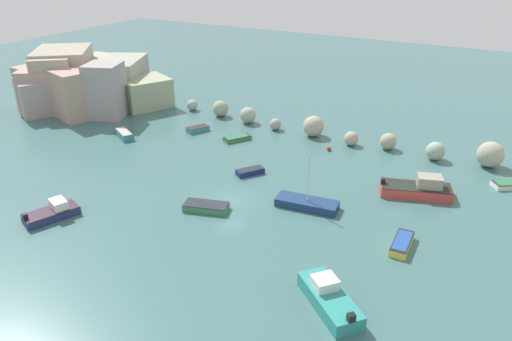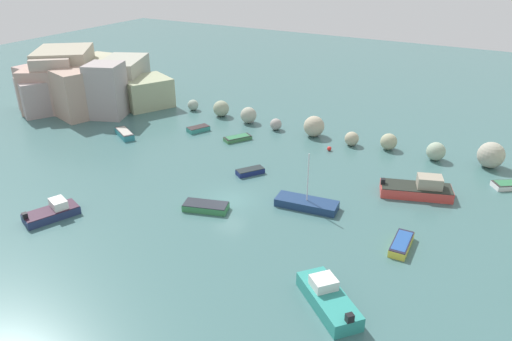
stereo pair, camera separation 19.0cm
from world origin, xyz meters
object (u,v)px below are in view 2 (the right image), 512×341
Objects in this scene: moored_boat_1 at (328,298)px; moored_boat_8 at (238,138)px; moored_boat_0 at (418,189)px; moored_boat_3 at (198,129)px; moored_boat_5 at (206,207)px; channel_buoy at (329,149)px; moored_boat_4 at (52,212)px; moored_boat_2 at (307,203)px; moored_boat_7 at (124,134)px; moored_boat_6 at (509,185)px; moored_boat_9 at (250,171)px; moored_boat_10 at (401,244)px.

moored_boat_8 is (-19.13, 20.76, -0.35)m from moored_boat_1.
moored_boat_0 is at bearing 111.94° from moored_boat_8.
moored_boat_1 is at bearing -104.84° from moored_boat_3.
moored_boat_5 is 1.22× the size of moored_boat_8.
moored_boat_4 is at bearing -121.06° from channel_buoy.
moored_boat_2 is (2.86, -12.37, 0.12)m from channel_buoy.
moored_boat_8 is (11.86, 5.43, -0.13)m from moored_boat_7.
moored_boat_0 is at bearing -175.85° from moored_boat_6.
moored_boat_8 is at bearing -106.85° from moored_boat_9.
moored_boat_8 is at bearing -167.63° from channel_buoy.
moored_boat_3 is at bearing -60.34° from moored_boat_8.
moored_boat_5 is at bearing 97.06° from moored_boat_10.
moored_boat_1 is 32.34m from moored_boat_3.
moored_boat_10 is at bearing -20.60° from moored_boat_2.
moored_boat_0 is 1.23× the size of moored_boat_1.
channel_buoy is 12.70m from moored_boat_2.
moored_boat_8 is at bearing 149.54° from moored_boat_6.
moored_boat_3 is at bearing 148.50° from moored_boat_6.
moored_boat_1 is 8.86m from moored_boat_10.
moored_boat_0 is at bearing -28.15° from channel_buoy.
moored_boat_3 is at bearing -172.51° from channel_buoy.
channel_buoy is 0.13× the size of moored_boat_7.
moored_boat_1 reaches higher than moored_boat_9.
moored_boat_4 is at bearing -35.78° from moored_boat_7.
moored_boat_7 reaches higher than moored_boat_6.
moored_boat_6 is (8.48, 22.96, -0.31)m from moored_boat_1.
moored_boat_0 is 1.93× the size of moored_boat_10.
moored_boat_2 is 1.64× the size of moored_boat_8.
moored_boat_6 is (6.92, 5.64, -0.39)m from moored_boat_0.
moored_boat_4 is 17.99m from moored_boat_7.
moored_boat_8 is at bearing 58.49° from moored_boat_10.
moored_boat_8 is (-27.61, -2.21, -0.03)m from moored_boat_6.
moored_boat_7 is at bearing -44.76° from moored_boat_5.
moored_boat_5 is 1.19× the size of moored_boat_10.
moored_boat_4 reaches higher than moored_boat_5.
moored_boat_7 is at bearing -160.82° from channel_buoy.
moored_boat_5 reaches higher than moored_boat_9.
moored_boat_8 is 8.89m from moored_boat_9.
moored_boat_4 is (-17.31, -11.62, 0.13)m from moored_boat_2.
moored_boat_6 is 15.68m from moored_boat_10.
moored_boat_3 is 13.20m from moored_boat_9.
moored_boat_1 is (9.00, -22.98, 0.35)m from channel_buoy.
moored_boat_3 is 18.69m from moored_boat_5.
moored_boat_0 is 31.01m from moored_boat_4.
moored_boat_2 is at bearing 100.16° from moored_boat_9.
moored_boat_0 reaches higher than moored_boat_1.
moored_boat_7 reaches higher than moored_boat_5.
moored_boat_9 is at bearing -4.92° from moored_boat_1.
moored_boat_5 is at bearing -161.38° from moored_boat_0.
moored_boat_5 is 1.07× the size of moored_boat_7.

